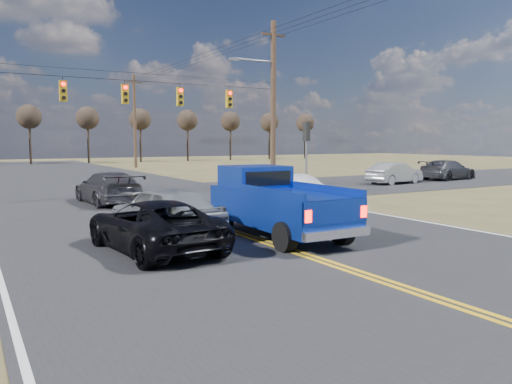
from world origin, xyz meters
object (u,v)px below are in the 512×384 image
pickup_truck (276,203)px  white_car_queue (282,190)px  black_suv (154,226)px  silver_suv (165,211)px  cross_car_east_far (448,170)px  dgrey_car_queue (108,188)px  cross_car_east_near (395,173)px

pickup_truck → white_car_queue: (3.93, 5.57, -0.28)m
pickup_truck → black_suv: bearing=-177.2°
silver_suv → black_suv: bearing=52.8°
silver_suv → white_car_queue: 8.04m
black_suv → white_car_queue: 9.69m
white_car_queue → cross_car_east_far: bearing=-165.1°
silver_suv → cross_car_east_far: silver_suv is taller
pickup_truck → silver_suv: 3.35m
pickup_truck → dgrey_car_queue: 10.82m
dgrey_car_queue → white_car_queue: bearing=139.5°
cross_car_east_near → cross_car_east_far: 6.14m
dgrey_car_queue → cross_car_east_near: 19.50m
dgrey_car_queue → cross_car_east_far: bearing=-178.7°
black_suv → cross_car_east_near: 24.01m
pickup_truck → white_car_queue: pickup_truck is taller
silver_suv → white_car_queue: size_ratio=1.05×
dgrey_car_queue → cross_car_east_near: bearing=-179.3°
silver_suv → black_suv: (-0.91, -1.61, -0.12)m
silver_suv → cross_car_east_far: size_ratio=0.92×
silver_suv → dgrey_car_queue: 9.08m
dgrey_car_queue → cross_car_east_far: cross_car_east_far is taller
white_car_queue → cross_car_east_far: cross_car_east_far is taller
dgrey_car_queue → cross_car_east_far: size_ratio=1.00×
white_car_queue → cross_car_east_near: (13.13, 6.02, -0.01)m
silver_suv → cross_car_east_near: (20.05, 10.11, -0.07)m
pickup_truck → dgrey_car_queue: (-2.41, 10.54, -0.28)m
white_car_queue → cross_car_east_far: 20.34m
cross_car_east_near → white_car_queue: bearing=106.3°
black_suv → cross_car_east_near: cross_car_east_near is taller
pickup_truck → silver_suv: (-2.99, 1.48, -0.22)m
pickup_truck → black_suv: size_ratio=1.14×
dgrey_car_queue → cross_car_east_near: size_ratio=1.15×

